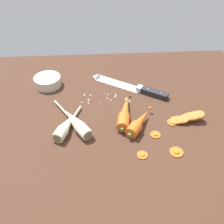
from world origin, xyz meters
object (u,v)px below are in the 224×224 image
at_px(chefs_knife, 127,86).
at_px(carrot_slice_stray_far, 155,134).
at_px(parsnip_mid_left, 76,123).
at_px(carrot_slice_stray_mid, 177,152).
at_px(prep_bowl, 48,81).
at_px(whole_carrot_second, 139,123).
at_px(whole_carrot, 125,112).
at_px(carrot_slice_stack, 186,118).
at_px(parsnip_front, 65,127).
at_px(carrot_slice_stray_near, 142,155).

xyz_separation_m(chefs_knife, carrot_slice_stray_far, (0.07, -0.29, -0.00)).
xyz_separation_m(chefs_knife, parsnip_mid_left, (-0.20, -0.23, 0.01)).
distance_m(carrot_slice_stray_mid, prep_bowl, 0.60).
height_order(whole_carrot_second, carrot_slice_stray_mid, whole_carrot_second).
relative_size(chefs_knife, whole_carrot_second, 2.17).
bearing_deg(chefs_knife, prep_bowl, 174.18).
distance_m(whole_carrot_second, prep_bowl, 0.44).
bearing_deg(carrot_slice_stray_mid, whole_carrot, 128.69).
relative_size(whole_carrot, carrot_slice_stray_far, 6.46).
bearing_deg(chefs_knife, carrot_slice_stack, -50.73).
relative_size(whole_carrot_second, carrot_slice_stray_mid, 3.34).
distance_m(whole_carrot_second, carrot_slice_stack, 0.17).
bearing_deg(parsnip_front, chefs_knife, 46.39).
distance_m(whole_carrot, carrot_slice_stray_mid, 0.23).
bearing_deg(parsnip_mid_left, chefs_knife, 48.77).
height_order(carrot_slice_stack, carrot_slice_stray_mid, carrot_slice_stack).
bearing_deg(parsnip_mid_left, carrot_slice_stack, 0.49).
bearing_deg(whole_carrot, carrot_slice_stack, -10.73).
bearing_deg(parsnip_mid_left, carrot_slice_stray_mid, -23.29).
bearing_deg(carrot_slice_stray_far, carrot_slice_stray_mid, -57.09).
distance_m(parsnip_mid_left, prep_bowl, 0.29).
height_order(whole_carrot_second, carrot_slice_stray_far, whole_carrot_second).
xyz_separation_m(carrot_slice_stray_far, prep_bowl, (-0.39, 0.32, 0.02)).
bearing_deg(prep_bowl, whole_carrot, -35.87).
distance_m(chefs_knife, prep_bowl, 0.33).
xyz_separation_m(carrot_slice_stray_near, carrot_slice_stray_far, (0.06, 0.08, 0.00)).
relative_size(whole_carrot, whole_carrot_second, 1.54).
distance_m(carrot_slice_stack, prep_bowl, 0.57).
bearing_deg(prep_bowl, carrot_slice_stray_near, -50.07).
bearing_deg(carrot_slice_stack, parsnip_mid_left, -179.51).
height_order(whole_carrot, carrot_slice_stray_near, whole_carrot).
bearing_deg(carrot_slice_stack, carrot_slice_stray_mid, -115.52).
bearing_deg(carrot_slice_stray_near, whole_carrot_second, 87.24).
xyz_separation_m(parsnip_front, carrot_slice_stack, (0.42, 0.02, -0.01)).
relative_size(whole_carrot, carrot_slice_stray_near, 6.63).
xyz_separation_m(chefs_knife, whole_carrot, (-0.03, -0.18, 0.01)).
bearing_deg(parsnip_front, whole_carrot, 16.38).
bearing_deg(carrot_slice_stack, whole_carrot_second, -173.16).
xyz_separation_m(carrot_slice_stray_near, prep_bowl, (-0.34, 0.40, 0.02)).
bearing_deg(carrot_slice_stray_near, carrot_slice_stack, 39.62).
relative_size(chefs_knife, carrot_slice_stack, 2.38).
bearing_deg(carrot_slice_stray_far, parsnip_mid_left, 167.75).
relative_size(carrot_slice_stray_near, prep_bowl, 0.30).
relative_size(chefs_knife, whole_carrot, 1.41).
distance_m(whole_carrot, carrot_slice_stray_near, 0.19).
relative_size(carrot_slice_stack, prep_bowl, 1.19).
relative_size(whole_carrot_second, prep_bowl, 1.30).
bearing_deg(carrot_slice_stray_near, chefs_knife, 91.36).
relative_size(carrot_slice_stack, carrot_slice_stray_far, 3.82).
height_order(whole_carrot_second, carrot_slice_stray_near, whole_carrot_second).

